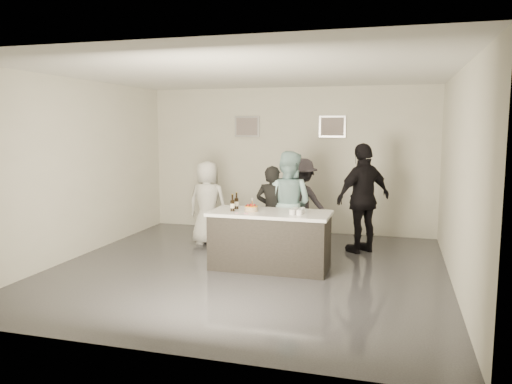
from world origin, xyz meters
TOP-DOWN VIEW (x-y plane):
  - floor at (0.00, 0.00)m, footprint 6.00×6.00m
  - ceiling at (0.00, 0.00)m, footprint 6.00×6.00m
  - wall_back at (0.00, 3.00)m, footprint 6.00×0.04m
  - wall_front at (0.00, -3.00)m, footprint 6.00×0.04m
  - wall_left at (-3.00, 0.00)m, footprint 0.04×6.00m
  - wall_right at (3.00, 0.00)m, footprint 0.04×6.00m
  - picture_left at (-0.90, 2.97)m, footprint 0.54×0.04m
  - picture_right at (0.90, 2.97)m, footprint 0.54×0.04m
  - bar_counter at (0.33, 0.15)m, footprint 1.86×0.86m
  - cake at (0.04, 0.10)m, footprint 0.21×0.21m
  - beer_bottle_a at (-0.25, 0.25)m, footprint 0.07×0.07m
  - beer_bottle_b at (-0.25, 0.03)m, footprint 0.07×0.07m
  - tumbler_cluster at (0.76, 0.10)m, footprint 0.19×0.30m
  - candles at (-0.02, -0.13)m, footprint 0.24×0.08m
  - person_main_black at (0.18, 0.87)m, footprint 0.59×0.41m
  - person_main_blue at (0.42, 1.00)m, footprint 1.00×0.86m
  - person_guest_left at (-1.19, 1.39)m, footprint 0.79×0.54m
  - person_guest_right at (1.64, 1.59)m, footprint 1.13×1.13m
  - person_guest_back at (0.51, 1.82)m, footprint 1.16×0.83m

SIDE VIEW (x-z plane):
  - floor at x=0.00m, z-range 0.00..0.00m
  - bar_counter at x=0.33m, z-range 0.00..0.90m
  - person_main_black at x=0.18m, z-range 0.00..1.55m
  - person_guest_left at x=-1.19m, z-range 0.00..1.57m
  - person_guest_back at x=0.51m, z-range 0.00..1.62m
  - person_main_blue at x=0.42m, z-range 0.00..1.80m
  - candles at x=-0.02m, z-range 0.90..0.91m
  - cake at x=0.04m, z-range 0.90..0.97m
  - tumbler_cluster at x=0.76m, z-range 0.90..0.98m
  - person_guest_right at x=1.64m, z-range 0.00..1.92m
  - beer_bottle_a at x=-0.25m, z-range 0.90..1.16m
  - beer_bottle_b at x=-0.25m, z-range 0.90..1.16m
  - wall_back at x=0.00m, z-range 0.00..3.00m
  - wall_front at x=0.00m, z-range 0.00..3.00m
  - wall_left at x=-3.00m, z-range 0.00..3.00m
  - wall_right at x=3.00m, z-range 0.00..3.00m
  - picture_left at x=-0.90m, z-range 1.98..2.42m
  - picture_right at x=0.90m, z-range 1.98..2.42m
  - ceiling at x=0.00m, z-range 3.00..3.00m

